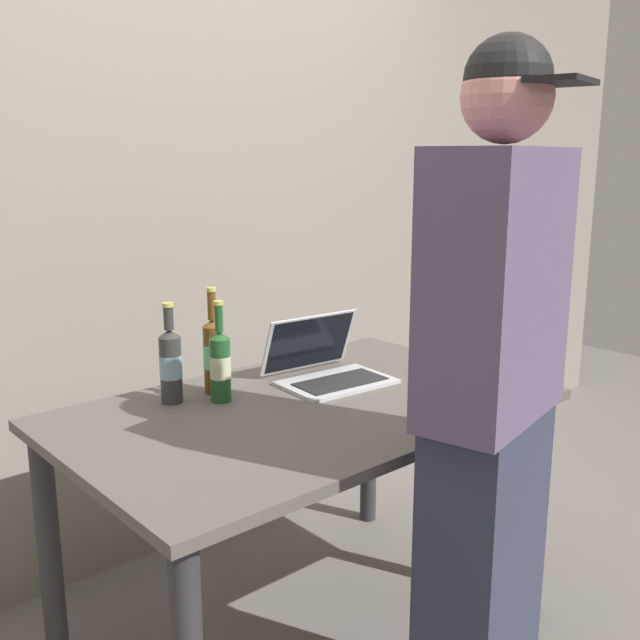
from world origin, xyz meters
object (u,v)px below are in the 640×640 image
at_px(beer_bottle_amber, 220,364).
at_px(beer_bottle_dark, 171,364).
at_px(beer_bottle_brown, 213,353).
at_px(person_figure, 489,416).
at_px(laptop, 326,367).

distance_m(beer_bottle_amber, beer_bottle_dark, 0.15).
bearing_deg(beer_bottle_brown, person_figure, -78.01).
height_order(laptop, beer_bottle_brown, beer_bottle_brown).
distance_m(beer_bottle_amber, person_figure, 0.84).
height_order(laptop, beer_bottle_dark, beer_bottle_dark).
height_order(beer_bottle_brown, beer_bottle_dark, beer_bottle_brown).
distance_m(beer_bottle_dark, person_figure, 0.96).
height_order(beer_bottle_dark, person_figure, person_figure).
bearing_deg(laptop, beer_bottle_brown, 158.86).
distance_m(laptop, person_figure, 0.78).
bearing_deg(laptop, beer_bottle_amber, 172.02).
height_order(beer_bottle_brown, beer_bottle_amber, beer_bottle_brown).
bearing_deg(person_figure, beer_bottle_amber, 105.09).
bearing_deg(beer_bottle_dark, person_figure, -69.59).
bearing_deg(beer_bottle_dark, beer_bottle_amber, -37.59).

